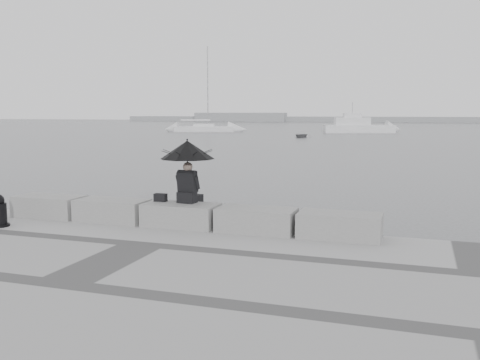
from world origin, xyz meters
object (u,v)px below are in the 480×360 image
(seated_person, at_px, (187,157))
(dinghy, at_px, (301,135))
(sailboat_left, at_px, (204,128))
(motor_cruiser, at_px, (359,127))

(seated_person, distance_m, dinghy, 52.57)
(seated_person, bearing_deg, dinghy, 104.64)
(seated_person, distance_m, sailboat_left, 70.71)
(sailboat_left, xyz_separation_m, motor_cruiser, (22.88, 3.27, 0.38))
(sailboat_left, distance_m, dinghy, 22.59)
(motor_cruiser, bearing_deg, sailboat_left, 171.03)
(seated_person, bearing_deg, sailboat_left, 117.30)
(seated_person, xyz_separation_m, sailboat_left, (-26.62, 65.50, -1.50))
(motor_cruiser, relative_size, dinghy, 3.60)
(sailboat_left, relative_size, motor_cruiser, 1.24)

